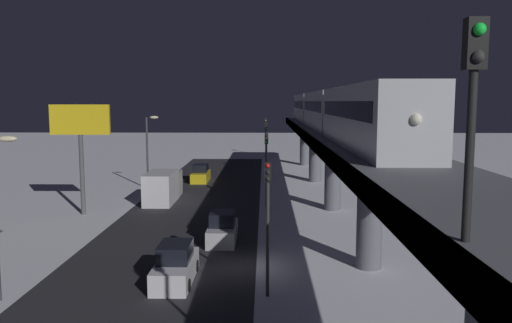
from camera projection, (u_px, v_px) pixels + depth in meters
name	position (u px, v px, depth m)	size (l,w,h in m)	color
ground_plane	(240.00, 267.00, 28.17)	(240.00, 240.00, 0.00)	white
avenue_asphalt	(158.00, 266.00, 28.25)	(11.00, 105.61, 0.01)	#28282D
elevated_railway	(369.00, 165.00, 27.38)	(5.00, 105.61, 6.61)	slate
subway_train	(327.00, 110.00, 46.70)	(2.94, 55.47, 3.40)	#B7BABF
rail_signal	(473.00, 91.00, 8.92)	(0.36, 0.41, 4.00)	black
sedan_white	(175.00, 266.00, 25.85)	(1.91, 4.73, 1.97)	silver
sedan_yellow	(201.00, 174.00, 58.07)	(1.80, 4.55, 1.97)	gold
sedan_silver	(223.00, 230.00, 33.13)	(1.80, 4.25, 1.97)	#B2B2B7
box_truck	(163.00, 186.00, 46.63)	(2.40, 7.40, 2.80)	#B2B2B7
traffic_light_near	(268.00, 209.00, 23.39)	(0.32, 0.44, 6.40)	#2D2D2D
traffic_light_mid	(266.00, 159.00, 43.89)	(0.32, 0.44, 6.40)	#2D2D2D
traffic_light_far	(266.00, 140.00, 64.39)	(0.32, 0.44, 6.40)	#2D2D2D
traffic_light_distant	(266.00, 131.00, 84.89)	(0.32, 0.44, 6.40)	#2D2D2D
commercial_billboard	(80.00, 131.00, 40.41)	(4.80, 0.36, 8.90)	#4C4C51
street_lamp_far	(149.00, 143.00, 52.61)	(1.35, 0.44, 7.65)	#38383D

